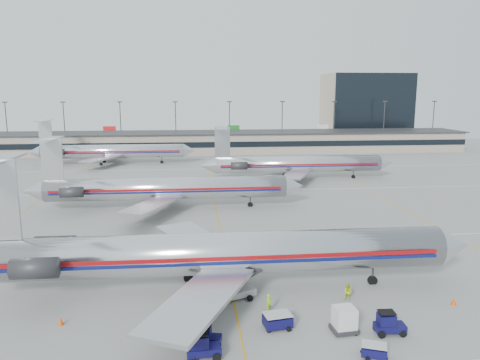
{
  "coord_description": "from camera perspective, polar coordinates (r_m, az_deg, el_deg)",
  "views": [
    {
      "loc": [
        -3.37,
        -45.86,
        18.45
      ],
      "look_at": [
        4.01,
        27.33,
        4.5
      ],
      "focal_mm": 35.0,
      "sensor_mm": 36.0,
      "label": 1
    }
  ],
  "objects": [
    {
      "name": "tug_center",
      "position": [
        34.87,
        -4.68,
        -19.54
      ],
      "size": [
        2.47,
        1.35,
        1.95
      ],
      "rotation": [
        0.0,
        0.0,
        0.06
      ],
      "color": "#0C0A3B",
      "rests_on": "ground"
    },
    {
      "name": "cart_outer",
      "position": [
        38.67,
        4.59,
        -16.71
      ],
      "size": [
        2.36,
        1.81,
        1.22
      ],
      "rotation": [
        0.0,
        0.0,
        0.17
      ],
      "color": "#0C0A3B",
      "rests_on": "ground"
    },
    {
      "name": "terminal",
      "position": [
        144.68,
        -4.41,
        4.64
      ],
      "size": [
        162.0,
        17.0,
        6.25
      ],
      "color": "gray",
      "rests_on": "ground"
    },
    {
      "name": "jet_third_row",
      "position": [
        99.95,
        6.68,
        1.95
      ],
      "size": [
        41.62,
        25.6,
        11.38
      ],
      "color": "silver",
      "rests_on": "ground"
    },
    {
      "name": "jet_foreground",
      "position": [
        43.89,
        -3.64,
        -8.88
      ],
      "size": [
        49.12,
        28.92,
        12.86
      ],
      "color": "silver",
      "rests_on": "ground"
    },
    {
      "name": "cone_left",
      "position": [
        41.73,
        -21.03,
        -15.76
      ],
      "size": [
        0.63,
        0.63,
        0.67
      ],
      "primitive_type": "cone",
      "rotation": [
        0.0,
        0.0,
        0.36
      ],
      "color": "#DC4407",
      "rests_on": "ground"
    },
    {
      "name": "tug_right",
      "position": [
        39.31,
        17.62,
        -16.38
      ],
      "size": [
        2.37,
        1.26,
        1.89
      ],
      "rotation": [
        0.0,
        0.0,
        -0.04
      ],
      "color": "#0C0A3B",
      "rests_on": "ground"
    },
    {
      "name": "cone_right",
      "position": [
        46.31,
        24.61,
        -13.31
      ],
      "size": [
        0.57,
        0.57,
        0.68
      ],
      "primitive_type": "cone",
      "rotation": [
        0.0,
        0.0,
        -0.15
      ],
      "color": "#DC4407",
      "rests_on": "ground"
    },
    {
      "name": "jet_second_row",
      "position": [
        75.16,
        -9.51,
        -1.0
      ],
      "size": [
        44.18,
        26.01,
        11.56
      ],
      "color": "silver",
      "rests_on": "ground"
    },
    {
      "name": "ground",
      "position": [
        49.54,
        -1.47,
        -11.13
      ],
      "size": [
        260.0,
        260.0,
        0.0
      ],
      "primitive_type": "plane",
      "color": "gray",
      "rests_on": "ground"
    },
    {
      "name": "jet_back_row",
      "position": [
        124.91,
        -15.61,
        3.4
      ],
      "size": [
        42.31,
        26.03,
        11.57
      ],
      "color": "silver",
      "rests_on": "ground"
    },
    {
      "name": "uld_container",
      "position": [
        38.7,
        12.61,
        -16.29
      ],
      "size": [
        2.09,
        1.8,
        2.04
      ],
      "rotation": [
        0.0,
        0.0,
        0.1
      ],
      "color": "#2D2D30",
      "rests_on": "ground"
    },
    {
      "name": "cart_inner",
      "position": [
        36.27,
        16.03,
        -19.34
      ],
      "size": [
        2.04,
        1.73,
        0.98
      ],
      "rotation": [
        0.0,
        0.0,
        -0.37
      ],
      "color": "#0C0A3B",
      "rests_on": "ground"
    },
    {
      "name": "ramp_worker_far",
      "position": [
        44.03,
        13.04,
        -13.19
      ],
      "size": [
        0.98,
        0.98,
        1.61
      ],
      "primitive_type": "imported",
      "rotation": [
        0.0,
        0.0,
        -0.78
      ],
      "color": "#B3CA13",
      "rests_on": "ground"
    },
    {
      "name": "apron_markings",
      "position": [
        58.92,
        -2.21,
        -7.51
      ],
      "size": [
        160.0,
        0.15,
        0.02
      ],
      "primitive_type": "cube",
      "color": "silver",
      "rests_on": "ground"
    },
    {
      "name": "belt_loader",
      "position": [
        43.33,
        -0.76,
        -13.46
      ],
      "size": [
        5.01,
        2.96,
        2.57
      ],
      "rotation": [
        0.0,
        0.0,
        0.39
      ],
      "color": "#A8A8A8",
      "rests_on": "ground"
    },
    {
      "name": "ramp_worker_near",
      "position": [
        40.92,
        3.55,
        -14.8
      ],
      "size": [
        0.7,
        0.7,
        1.65
      ],
      "primitive_type": "imported",
      "rotation": [
        0.0,
        0.0,
        0.8
      ],
      "color": "#91DE14",
      "rests_on": "ground"
    },
    {
      "name": "distant_building",
      "position": [
        185.84,
        15.01,
        8.55
      ],
      "size": [
        30.0,
        20.0,
        25.0
      ],
      "primitive_type": "cube",
      "color": "tan",
      "rests_on": "ground"
    },
    {
      "name": "tug_left",
      "position": [
        36.34,
        -4.23,
        -18.41
      ],
      "size": [
        2.24,
        1.45,
        1.68
      ],
      "rotation": [
        0.0,
        0.0,
        -0.22
      ],
      "color": "#0C0A3B",
      "rests_on": "ground"
    },
    {
      "name": "light_mast_row",
      "position": [
        158.2,
        -4.57,
        7.13
      ],
      "size": [
        163.6,
        0.4,
        15.28
      ],
      "color": "#38383D",
      "rests_on": "ground"
    }
  ]
}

